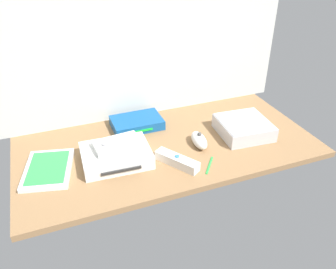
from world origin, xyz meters
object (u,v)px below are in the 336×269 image
object	(u,v)px
remote_wand	(177,161)
stylus_pen	(209,165)
remote_nunchuk	(199,140)
mini_computer	(244,127)
network_router	(137,123)
remote_classic_pad	(117,144)
game_console	(116,155)
game_case	(48,169)

from	to	relation	value
remote_wand	stylus_pen	bearing A→B (deg)	-56.36
remote_nunchuk	mini_computer	bearing A→B (deg)	8.91
network_router	remote_classic_pad	bearing A→B (deg)	-123.43
remote_wand	remote_nunchuk	xyz separation A→B (cm)	(11.12, 7.47, 0.53)
game_console	remote_nunchuk	distance (cm)	28.22
remote_nunchuk	remote_classic_pad	bearing A→B (deg)	-179.80
mini_computer	remote_nunchuk	world-z (taller)	mini_computer
mini_computer	remote_nunchuk	xyz separation A→B (cm)	(-17.86, -1.10, -0.60)
remote_nunchuk	network_router	bearing A→B (deg)	134.73
mini_computer	remote_nunchuk	size ratio (longest dim) A/B	1.76
remote_nunchuk	stylus_pen	world-z (taller)	remote_nunchuk
stylus_pen	remote_wand	bearing A→B (deg)	156.09
game_console	remote_classic_pad	world-z (taller)	remote_classic_pad
game_console	remote_nunchuk	size ratio (longest dim) A/B	2.10
remote_classic_pad	stylus_pen	bearing A→B (deg)	-34.21
mini_computer	remote_classic_pad	size ratio (longest dim) A/B	1.21
mini_computer	stylus_pen	size ratio (longest dim) A/B	2.03
remote_classic_pad	game_case	bearing A→B (deg)	171.76
stylus_pen	remote_nunchuk	bearing A→B (deg)	80.48
game_case	remote_classic_pad	xyz separation A→B (cm)	(21.47, -1.12, 4.65)
game_case	remote_wand	xyz separation A→B (cm)	(37.61, -11.06, 0.75)
mini_computer	remote_classic_pad	xyz separation A→B (cm)	(-45.12, 1.36, 2.77)
game_case	remote_nunchuk	size ratio (longest dim) A/B	2.09
stylus_pen	network_router	bearing A→B (deg)	114.34
mini_computer	remote_nunchuk	bearing A→B (deg)	-176.46
network_router	game_case	bearing A→B (deg)	-153.95
game_console	stylus_pen	xyz separation A→B (cm)	(26.26, -12.70, -1.85)
network_router	remote_nunchuk	xyz separation A→B (cm)	(15.95, -19.45, 0.34)
game_case	remote_nunchuk	distance (cm)	48.88
mini_computer	stylus_pen	xyz separation A→B (cm)	(-19.79, -12.65, -2.29)
game_case	network_router	size ratio (longest dim) A/B	1.20
remote_classic_pad	stylus_pen	xyz separation A→B (cm)	(25.32, -14.01, -5.06)
stylus_pen	game_case	bearing A→B (deg)	162.08
mini_computer	remote_wand	bearing A→B (deg)	-163.51
network_router	game_console	bearing A→B (deg)	-123.57
mini_computer	game_console	bearing A→B (deg)	179.94
game_case	remote_wand	distance (cm)	39.21
mini_computer	remote_wand	world-z (taller)	mini_computer
stylus_pen	mini_computer	bearing A→B (deg)	32.59
game_console	game_case	xyz separation A→B (cm)	(-20.53, 2.43, -1.44)
game_console	network_router	size ratio (longest dim) A/B	1.21
mini_computer	game_case	world-z (taller)	mini_computer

